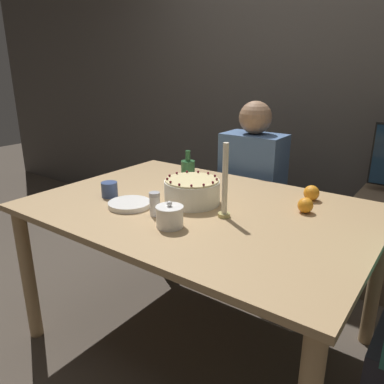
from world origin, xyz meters
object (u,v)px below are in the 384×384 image
at_px(candle, 225,187).
at_px(bottle, 188,173).
at_px(sugar_shaker, 155,204).
at_px(person_man_blue_shirt, 251,204).
at_px(sugar_bowl, 170,216).
at_px(cake, 192,191).

xyz_separation_m(candle, bottle, (-0.40, 0.26, -0.06)).
distance_m(sugar_shaker, candle, 0.32).
relative_size(candle, person_man_blue_shirt, 0.28).
bearing_deg(candle, bottle, 146.51).
xyz_separation_m(sugar_shaker, candle, (0.26, 0.17, 0.09)).
height_order(sugar_shaker, person_man_blue_shirt, person_man_blue_shirt).
distance_m(sugar_bowl, sugar_shaker, 0.15).
bearing_deg(bottle, person_man_blue_shirt, 78.23).
bearing_deg(sugar_shaker, person_man_blue_shirt, 91.02).
relative_size(sugar_shaker, person_man_blue_shirt, 0.09).
distance_m(candle, person_man_blue_shirt, 0.95).
xyz_separation_m(bottle, person_man_blue_shirt, (0.12, 0.56, -0.33)).
distance_m(bottle, person_man_blue_shirt, 0.66).
bearing_deg(bottle, cake, -49.16).
distance_m(sugar_shaker, bottle, 0.46).
bearing_deg(person_man_blue_shirt, sugar_bowl, 98.21).
distance_m(cake, sugar_bowl, 0.31).
height_order(sugar_bowl, person_man_blue_shirt, person_man_blue_shirt).
relative_size(bottle, person_man_blue_shirt, 0.17).
bearing_deg(sugar_shaker, sugar_bowl, -23.49).
height_order(sugar_shaker, bottle, bottle).
bearing_deg(bottle, sugar_bowl, -61.31).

